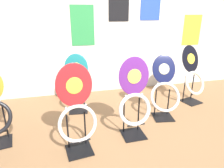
{
  "coord_description": "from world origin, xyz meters",
  "views": [
    {
      "loc": [
        -1.0,
        -1.45,
        1.48
      ],
      "look_at": [
        -0.41,
        0.98,
        0.55
      ],
      "focal_mm": 32.0,
      "sensor_mm": 36.0,
      "label": 1
    }
  ],
  "objects_px": {
    "toilet_seat_display_jazz_black": "(193,76)",
    "toilet_seat_display_navy_moon": "(165,91)",
    "toilet_seat_display_crimson_swirl": "(77,114)",
    "toilet_seat_display_purple_note": "(134,101)",
    "toilet_seat_display_teal_sax": "(77,86)"
  },
  "relations": [
    {
      "from": "toilet_seat_display_navy_moon",
      "to": "toilet_seat_display_purple_note",
      "type": "distance_m",
      "value": 0.67
    },
    {
      "from": "toilet_seat_display_jazz_black",
      "to": "toilet_seat_display_purple_note",
      "type": "xyz_separation_m",
      "value": [
        -1.28,
        -0.71,
        0.0
      ]
    },
    {
      "from": "toilet_seat_display_jazz_black",
      "to": "toilet_seat_display_navy_moon",
      "type": "distance_m",
      "value": 0.8
    },
    {
      "from": "toilet_seat_display_teal_sax",
      "to": "toilet_seat_display_navy_moon",
      "type": "height_order",
      "value": "toilet_seat_display_navy_moon"
    },
    {
      "from": "toilet_seat_display_navy_moon",
      "to": "toilet_seat_display_crimson_swirl",
      "type": "distance_m",
      "value": 1.35
    },
    {
      "from": "toilet_seat_display_jazz_black",
      "to": "toilet_seat_display_teal_sax",
      "type": "xyz_separation_m",
      "value": [
        -1.89,
        0.13,
        -0.06
      ]
    },
    {
      "from": "toilet_seat_display_jazz_black",
      "to": "toilet_seat_display_teal_sax",
      "type": "distance_m",
      "value": 1.89
    },
    {
      "from": "toilet_seat_display_crimson_swirl",
      "to": "toilet_seat_display_purple_note",
      "type": "bearing_deg",
      "value": 11.79
    },
    {
      "from": "toilet_seat_display_jazz_black",
      "to": "toilet_seat_display_navy_moon",
      "type": "height_order",
      "value": "toilet_seat_display_jazz_black"
    },
    {
      "from": "toilet_seat_display_jazz_black",
      "to": "toilet_seat_display_teal_sax",
      "type": "relative_size",
      "value": 1.08
    },
    {
      "from": "toilet_seat_display_teal_sax",
      "to": "toilet_seat_display_purple_note",
      "type": "relative_size",
      "value": 0.88
    },
    {
      "from": "toilet_seat_display_jazz_black",
      "to": "toilet_seat_display_crimson_swirl",
      "type": "distance_m",
      "value": 2.14
    },
    {
      "from": "toilet_seat_display_crimson_swirl",
      "to": "toilet_seat_display_purple_note",
      "type": "distance_m",
      "value": 0.7
    },
    {
      "from": "toilet_seat_display_teal_sax",
      "to": "toilet_seat_display_crimson_swirl",
      "type": "distance_m",
      "value": 0.99
    },
    {
      "from": "toilet_seat_display_purple_note",
      "to": "toilet_seat_display_teal_sax",
      "type": "bearing_deg",
      "value": 125.95
    }
  ]
}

